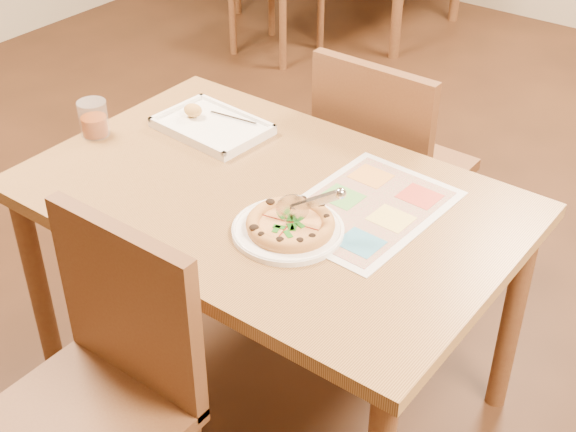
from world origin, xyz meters
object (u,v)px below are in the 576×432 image
Objects in this scene: pizza at (290,224)px; appetizer_tray at (211,126)px; chair_far at (384,152)px; menu at (366,208)px; pizza_cutter at (308,204)px; dining_table at (269,220)px; plate at (288,230)px; chair_near at (104,366)px; glass_tumbler at (94,120)px.

pizza is 0.58m from appetizer_tray.
chair_far reaches higher than menu.
appetizer_tray is at bearing 172.59° from menu.
chair_far reaches higher than pizza_cutter.
chair_far reaches higher than appetizer_tray.
appetizer_tray reaches higher than pizza.
plate is at bearing -36.56° from dining_table.
chair_near is at bearing -106.88° from plate.
menu is at bearing 64.62° from plate.
plate is 0.60× the size of menu.
pizza_cutter reaches higher than menu.
pizza is at bearing -178.27° from pizza_cutter.
chair_near reaches higher than pizza.
dining_table is at bearing 145.20° from pizza.
dining_table is at bearing 118.66° from pizza_cutter.
glass_tumbler is at bearing -137.98° from appetizer_tray.
pizza is 2.06× the size of glass_tumbler.
dining_table is 0.22m from pizza.
pizza_cutter is (0.19, 0.52, 0.24)m from chair_near.
glass_tumbler is (-0.79, 0.02, -0.04)m from pizza_cutter.
glass_tumbler is at bearing 140.03° from pizza_cutter.
pizza_cutter is at bearing 40.05° from pizza.
dining_table is at bearing -159.20° from menu.
menu is (0.06, 0.17, -0.08)m from pizza_cutter.
pizza is (0.15, -0.71, 0.18)m from chair_far.
chair_near is 0.54m from plate.
chair_near is 0.55m from pizza.
menu is at bearing 20.80° from dining_table.
dining_table is at bearing -25.81° from appetizer_tray.
chair_far is at bearing 90.00° from chair_near.
chair_far reaches higher than dining_table.
plate is 2.12× the size of pizza_cutter.
appetizer_tray is at bearing 50.53° from chair_far.
chair_far is at bearing 115.80° from menu.
dining_table is 5.92× the size of pizza.
chair_near reaches higher than glass_tumbler.
chair_near is 2.14× the size of pizza.
pizza_cutter is 0.80m from glass_tumbler.
chair_far is 0.75m from plate.
chair_near is at bearing -148.00° from pizza_cutter.
chair_near is 1.01× the size of menu.
glass_tumbler is (-0.25, -0.23, 0.04)m from appetizer_tray.
plate is at bearing 73.12° from chair_near.
glass_tumbler is (-0.76, 0.05, 0.04)m from plate.
pizza is 0.76m from glass_tumbler.
glass_tumbler is at bearing 138.09° from chair_near.
chair_far is at bearing 101.82° from plate.
chair_far reaches higher than glass_tumbler.
chair_far is 1.70× the size of plate.
chair_far is at bearing 90.00° from dining_table.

